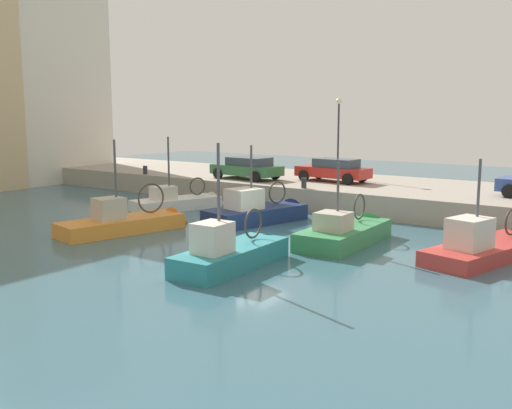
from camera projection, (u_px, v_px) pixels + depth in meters
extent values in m
plane|color=#386070|center=(252.00, 239.00, 24.36)|extent=(80.00, 80.00, 0.00)
cube|color=#9E9384|center=(372.00, 194.00, 33.47)|extent=(9.00, 56.00, 1.20)
cube|color=teal|center=(231.00, 267.00, 19.93)|extent=(4.88, 1.89, 1.43)
cone|color=teal|center=(274.00, 251.00, 22.20)|extent=(0.97, 1.54, 1.50)
cube|color=#B2A893|center=(231.00, 249.00, 19.83)|extent=(4.68, 1.75, 0.08)
cube|color=beige|center=(213.00, 238.00, 18.90)|extent=(1.20, 1.06, 1.03)
cylinder|color=#4C4C51|center=(219.00, 199.00, 18.99)|extent=(0.10, 0.10, 3.59)
torus|color=#3F3833|center=(253.00, 224.00, 20.84)|extent=(1.09, 0.13, 1.09)
sphere|color=white|center=(183.00, 267.00, 19.20)|extent=(0.32, 0.32, 0.32)
cube|color=#388951|center=(344.00, 244.00, 23.50)|extent=(5.15, 2.21, 1.44)
cone|color=#388951|center=(372.00, 232.00, 25.88)|extent=(0.97, 1.84, 1.81)
cube|color=#B2A893|center=(344.00, 228.00, 23.40)|extent=(4.94, 2.04, 0.08)
cube|color=#B7AD99|center=(333.00, 222.00, 22.51)|extent=(1.20, 1.27, 0.73)
cylinder|color=#4C4C51|center=(338.00, 197.00, 22.65)|extent=(0.10, 0.10, 2.65)
torus|color=#3F3833|center=(359.00, 207.00, 24.47)|extent=(1.10, 0.12, 1.10)
sphere|color=white|center=(301.00, 242.00, 22.82)|extent=(0.32, 0.32, 0.32)
cube|color=white|center=(176.00, 209.00, 31.81)|extent=(5.07, 3.11, 1.22)
cone|color=white|center=(219.00, 205.00, 33.41)|extent=(1.33, 1.75, 1.55)
cube|color=#896B4C|center=(176.00, 199.00, 31.73)|extent=(4.84, 2.92, 0.08)
cube|color=beige|center=(163.00, 193.00, 31.23)|extent=(1.45, 1.36, 0.72)
cylinder|color=#4C4C51|center=(169.00, 169.00, 31.23)|extent=(0.10, 0.10, 3.37)
torus|color=#3F3833|center=(197.00, 186.00, 32.41)|extent=(0.97, 0.38, 0.99)
sphere|color=white|center=(144.00, 206.00, 31.71)|extent=(0.32, 0.32, 0.32)
cube|color=navy|center=(255.00, 222.00, 28.00)|extent=(5.34, 3.15, 1.47)
cone|color=navy|center=(298.00, 216.00, 29.84)|extent=(1.30, 2.00, 1.84)
cube|color=#896B4C|center=(255.00, 209.00, 27.90)|extent=(5.11, 2.94, 0.08)
cube|color=beige|center=(244.00, 199.00, 27.37)|extent=(1.71, 1.60, 0.98)
cylinder|color=#4C4C51|center=(251.00, 178.00, 27.50)|extent=(0.10, 0.10, 3.02)
torus|color=#3F3833|center=(277.00, 192.00, 28.70)|extent=(1.09, 0.33, 1.10)
sphere|color=white|center=(216.00, 218.00, 27.84)|extent=(0.32, 0.32, 0.32)
cube|color=#BC3833|center=(487.00, 258.00, 21.19)|extent=(6.23, 3.33, 1.11)
cube|color=#B2A893|center=(488.00, 245.00, 21.11)|extent=(5.96, 3.12, 0.08)
cube|color=beige|center=(470.00, 233.00, 20.21)|extent=(1.68, 1.45, 1.08)
cylinder|color=#4C4C51|center=(478.00, 204.00, 20.33)|extent=(0.10, 0.10, 3.12)
torus|color=#3F3833|center=(512.00, 222.00, 22.06)|extent=(1.03, 0.34, 1.04)
sphere|color=white|center=(433.00, 256.00, 20.83)|extent=(0.32, 0.32, 0.32)
cube|color=orange|center=(122.00, 232.00, 25.73)|extent=(5.76, 2.97, 1.27)
cone|color=orange|center=(180.00, 223.00, 27.77)|extent=(1.23, 1.82, 1.67)
cube|color=#B2A893|center=(121.00, 219.00, 25.64)|extent=(5.51, 2.78, 0.08)
cube|color=#B7AD99|center=(109.00, 209.00, 25.19)|extent=(1.38, 1.28, 0.97)
cylinder|color=#4C4C51|center=(116.00, 180.00, 25.24)|extent=(0.10, 0.10, 3.47)
torus|color=#3F3833|center=(151.00, 198.00, 26.53)|extent=(1.35, 0.37, 1.36)
sphere|color=white|center=(75.00, 230.00, 25.36)|extent=(0.32, 0.32, 0.32)
cube|color=#387547|center=(246.00, 170.00, 35.40)|extent=(2.07, 4.45, 0.57)
cube|color=#384756|center=(249.00, 161.00, 35.18)|extent=(1.75, 2.52, 0.48)
cylinder|color=black|center=(218.00, 173.00, 35.65)|extent=(0.25, 0.65, 0.64)
cylinder|color=black|center=(238.00, 171.00, 37.06)|extent=(0.25, 0.65, 0.64)
cylinder|color=black|center=(256.00, 177.00, 33.81)|extent=(0.25, 0.65, 0.64)
cylinder|color=black|center=(275.00, 174.00, 35.22)|extent=(0.25, 0.65, 0.64)
cube|color=red|center=(333.00, 172.00, 34.08)|extent=(1.83, 4.38, 0.58)
cube|color=#384756|center=(336.00, 163.00, 33.87)|extent=(1.54, 2.48, 0.49)
cylinder|color=black|center=(304.00, 176.00, 34.40)|extent=(0.25, 0.65, 0.64)
cylinder|color=black|center=(319.00, 173.00, 35.65)|extent=(0.25, 0.65, 0.64)
cylinder|color=black|center=(348.00, 179.00, 32.59)|extent=(0.25, 0.65, 0.64)
cylinder|color=black|center=(362.00, 177.00, 33.84)|extent=(0.25, 0.65, 0.64)
cylinder|color=black|center=(509.00, 191.00, 27.59)|extent=(0.25, 0.65, 0.64)
cylinder|color=#2D2D33|center=(304.00, 183.00, 31.17)|extent=(0.28, 0.28, 0.55)
cylinder|color=#2D2D33|center=(145.00, 170.00, 38.12)|extent=(0.28, 0.28, 0.55)
cylinder|color=#38383D|center=(338.00, 141.00, 35.97)|extent=(0.12, 0.12, 4.50)
sphere|color=#F2EACC|center=(339.00, 101.00, 35.60)|extent=(0.36, 0.36, 0.36)
cube|color=silver|center=(37.00, 76.00, 43.78)|extent=(8.75, 6.19, 15.63)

